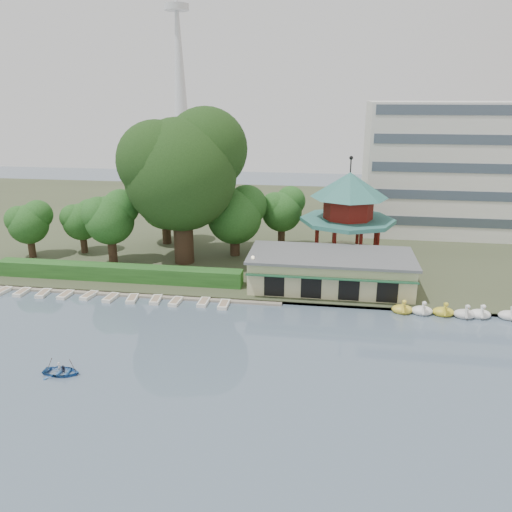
% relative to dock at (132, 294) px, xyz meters
% --- Properties ---
extents(ground_plane, '(220.00, 220.00, 0.00)m').
position_rel_dock_xyz_m(ground_plane, '(12.00, -17.20, -0.12)').
color(ground_plane, slate).
rests_on(ground_plane, ground).
extents(shore, '(220.00, 70.00, 0.40)m').
position_rel_dock_xyz_m(shore, '(12.00, 34.80, 0.08)').
color(shore, '#424930').
rests_on(shore, ground).
extents(embankment, '(220.00, 0.60, 0.30)m').
position_rel_dock_xyz_m(embankment, '(12.00, 0.10, 0.03)').
color(embankment, gray).
rests_on(embankment, ground).
extents(dock, '(34.00, 1.60, 0.24)m').
position_rel_dock_xyz_m(dock, '(0.00, 0.00, 0.00)').
color(dock, gray).
rests_on(dock, ground).
extents(boathouse, '(18.60, 9.39, 3.90)m').
position_rel_dock_xyz_m(boathouse, '(22.00, 4.77, 2.25)').
color(boathouse, beige).
rests_on(boathouse, shore).
extents(pavilion, '(12.40, 12.40, 13.50)m').
position_rel_dock_xyz_m(pavilion, '(24.00, 14.80, 7.36)').
color(pavilion, beige).
rests_on(pavilion, shore).
extents(office_building, '(38.00, 18.00, 20.00)m').
position_rel_dock_xyz_m(office_building, '(44.67, 31.80, 9.61)').
color(office_building, silver).
rests_on(office_building, shore).
extents(broadcast_tower, '(8.00, 8.00, 96.00)m').
position_rel_dock_xyz_m(broadcast_tower, '(-30.00, 122.80, 33.86)').
color(broadcast_tower, silver).
rests_on(broadcast_tower, ground).
extents(hedge, '(30.00, 2.00, 1.80)m').
position_rel_dock_xyz_m(hedge, '(-3.00, 3.30, 1.18)').
color(hedge, '#275C21').
rests_on(hedge, shore).
extents(lamp_post, '(0.36, 0.36, 4.28)m').
position_rel_dock_xyz_m(lamp_post, '(13.50, 1.80, 3.22)').
color(lamp_post, black).
rests_on(lamp_post, shore).
extents(big_tree, '(15.50, 14.44, 19.76)m').
position_rel_dock_xyz_m(big_tree, '(3.19, 11.03, 12.76)').
color(big_tree, '#3A281C').
rests_on(big_tree, shore).
extents(small_trees, '(38.98, 16.82, 9.96)m').
position_rel_dock_xyz_m(small_trees, '(0.10, 14.73, 6.13)').
color(small_trees, '#3A281C').
rests_on(small_trees, shore).
extents(swan_boats, '(17.82, 2.12, 1.92)m').
position_rel_dock_xyz_m(swan_boats, '(36.76, -0.63, 0.28)').
color(swan_boats, yellow).
rests_on(swan_boats, ground).
extents(moored_rowboats, '(26.88, 2.66, 0.36)m').
position_rel_dock_xyz_m(moored_rowboats, '(-1.97, -1.49, 0.06)').
color(moored_rowboats, white).
rests_on(moored_rowboats, ground).
extents(rowboat_with_passengers, '(4.27, 3.06, 2.01)m').
position_rel_dock_xyz_m(rowboat_with_passengers, '(0.72, -16.77, 0.32)').
color(rowboat_with_passengers, '#2E67AE').
rests_on(rowboat_with_passengers, ground).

